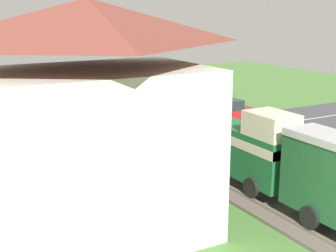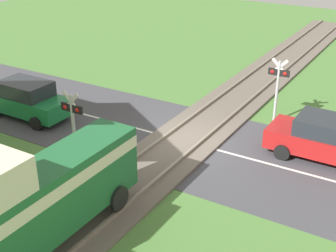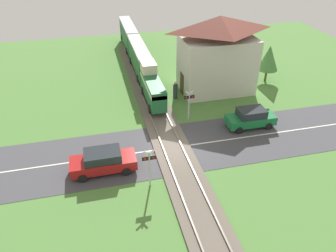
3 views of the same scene
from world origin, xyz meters
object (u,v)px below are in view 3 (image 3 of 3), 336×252
(pedestrian_by_station, at_px, (175,91))
(car_near_crossing, at_px, (103,161))
(crossing_signal_west_approach, at_px, (149,163))
(station_building, at_px, (217,56))
(train, at_px, (137,53))
(car_far_side, at_px, (251,118))
(crossing_signal_east_approach, at_px, (189,101))

(pedestrian_by_station, bearing_deg, car_near_crossing, -129.01)
(crossing_signal_west_approach, bearing_deg, station_building, 53.70)
(train, distance_m, car_far_side, 16.25)
(train, relative_size, car_near_crossing, 5.21)
(crossing_signal_east_approach, bearing_deg, pedestrian_by_station, 90.97)
(crossing_signal_east_approach, bearing_deg, train, 100.97)
(car_far_side, bearing_deg, station_building, 93.02)
(train, xyz_separation_m, station_building, (6.72, -7.24, 1.70))
(crossing_signal_east_approach, bearing_deg, car_far_side, -25.05)
(car_far_side, xyz_separation_m, station_building, (-0.39, 7.34, 2.75))
(station_building, bearing_deg, train, 132.85)
(car_near_crossing, xyz_separation_m, crossing_signal_west_approach, (2.82, -2.20, 1.00))
(crossing_signal_west_approach, bearing_deg, car_far_side, 28.12)
(car_far_side, relative_size, pedestrian_by_station, 2.32)
(crossing_signal_east_approach, bearing_deg, crossing_signal_west_approach, -123.40)
(car_near_crossing, relative_size, station_building, 0.59)
(station_building, bearing_deg, crossing_signal_east_approach, -130.07)
(car_near_crossing, height_order, crossing_signal_west_approach, crossing_signal_west_approach)
(station_building, bearing_deg, car_near_crossing, -139.44)
(car_near_crossing, bearing_deg, train, 73.36)
(crossing_signal_west_approach, relative_size, pedestrian_by_station, 1.63)
(car_far_side, height_order, crossing_signal_west_approach, crossing_signal_west_approach)
(car_far_side, xyz_separation_m, crossing_signal_east_approach, (-4.71, 2.20, 0.99))
(station_building, xyz_separation_m, pedestrian_by_station, (-4.39, -0.90, -2.80))
(crossing_signal_west_approach, bearing_deg, car_near_crossing, 142.02)
(train, relative_size, pedestrian_by_station, 13.32)
(pedestrian_by_station, bearing_deg, car_far_side, -53.40)
(car_near_crossing, xyz_separation_m, crossing_signal_east_approach, (7.62, 5.08, 1.00))
(crossing_signal_west_approach, relative_size, crossing_signal_east_approach, 1.00)
(train, relative_size, car_far_side, 5.75)
(crossing_signal_west_approach, distance_m, station_building, 15.51)
(train, height_order, station_building, station_building)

